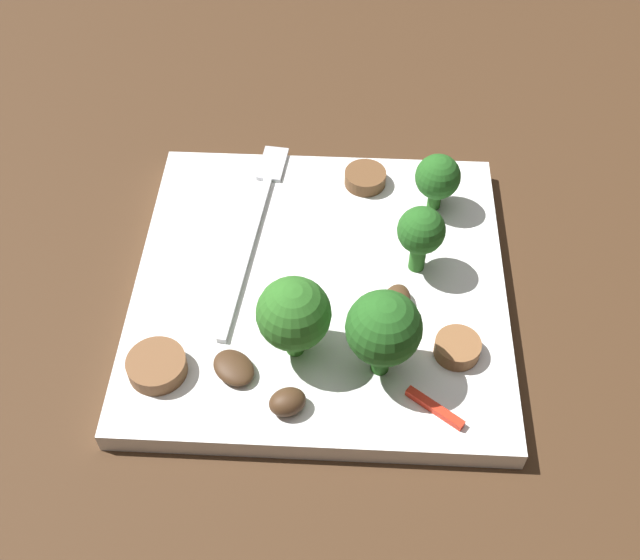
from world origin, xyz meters
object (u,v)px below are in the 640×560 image
at_px(broccoli_floret_1, 294,315).
at_px(sausage_slice_1, 157,366).
at_px(mushroom_0, 234,368).
at_px(pepper_strip_1, 435,408).
at_px(broccoli_floret_3, 438,178).
at_px(plate, 320,287).
at_px(fork, 256,220).
at_px(broccoli_floret_0, 421,233).
at_px(mushroom_2, 395,303).
at_px(sausage_slice_2, 457,348).
at_px(broccoli_floret_2, 384,329).
at_px(mushroom_1, 287,402).
at_px(sausage_slice_0, 365,178).

distance_m(broccoli_floret_1, sausage_slice_1, 0.09).
distance_m(broccoli_floret_1, mushroom_0, 0.05).
bearing_deg(pepper_strip_1, broccoli_floret_3, -2.32).
relative_size(plate, fork, 1.33).
xyz_separation_m(fork, pepper_strip_1, (-0.14, -0.12, 0.00)).
bearing_deg(broccoli_floret_0, broccoli_floret_3, -13.63).
xyz_separation_m(plate, sausage_slice_1, (-0.07, 0.09, 0.01)).
distance_m(broccoli_floret_0, broccoli_floret_3, 0.06).
distance_m(broccoli_floret_0, broccoli_floret_1, 0.10).
xyz_separation_m(broccoli_floret_3, mushroom_2, (-0.09, 0.03, -0.02)).
bearing_deg(sausage_slice_1, broccoli_floret_3, -49.07).
bearing_deg(broccoli_floret_0, sausage_slice_2, -161.82).
xyz_separation_m(broccoli_floret_2, mushroom_1, (-0.03, 0.05, -0.03)).
relative_size(broccoli_floret_1, broccoli_floret_3, 1.33).
bearing_deg(sausage_slice_2, broccoli_floret_2, 105.89).
xyz_separation_m(plate, broccoli_floret_2, (-0.07, -0.04, 0.05)).
distance_m(broccoli_floret_0, sausage_slice_1, 0.18).
bearing_deg(fork, broccoli_floret_1, -155.98).
xyz_separation_m(fork, mushroom_1, (-0.15, -0.03, 0.00)).
relative_size(fork, pepper_strip_1, 4.78).
bearing_deg(broccoli_floret_1, mushroom_1, 177.94).
relative_size(plate, broccoli_floret_1, 4.14).
bearing_deg(broccoli_floret_3, sausage_slice_0, 66.84).
relative_size(fork, sausage_slice_0, 6.03).
distance_m(sausage_slice_0, sausage_slice_2, 0.16).
height_order(broccoli_floret_1, broccoli_floret_3, broccoli_floret_1).
bearing_deg(mushroom_0, mushroom_1, -124.36).
relative_size(plate, sausage_slice_1, 6.82).
relative_size(plate, mushroom_0, 8.46).
relative_size(plate, pepper_strip_1, 6.37).
bearing_deg(broccoli_floret_2, mushroom_1, 119.40).
relative_size(sausage_slice_1, mushroom_1, 1.63).
height_order(mushroom_0, mushroom_1, mushroom_1).
relative_size(mushroom_2, pepper_strip_1, 0.81).
height_order(broccoli_floret_1, pepper_strip_1, broccoli_floret_1).
bearing_deg(plate, sausage_slice_2, -121.94).
height_order(broccoli_floret_0, broccoli_floret_2, broccoli_floret_2).
bearing_deg(sausage_slice_0, pepper_strip_1, -167.30).
bearing_deg(pepper_strip_1, mushroom_2, 16.79).
xyz_separation_m(plate, broccoli_floret_3, (0.07, -0.08, 0.03)).
xyz_separation_m(fork, mushroom_2, (-0.07, -0.09, 0.00)).
relative_size(broccoli_floret_3, sausage_slice_0, 1.46).
distance_m(plate, fork, 0.07).
relative_size(sausage_slice_0, pepper_strip_1, 0.79).
height_order(plate, mushroom_2, mushroom_2).
bearing_deg(broccoli_floret_2, broccoli_floret_3, -15.38).
bearing_deg(mushroom_1, mushroom_2, -39.79).
bearing_deg(broccoli_floret_3, mushroom_2, 163.03).
bearing_deg(broccoli_floret_2, mushroom_2, -12.01).
bearing_deg(mushroom_0, plate, -32.99).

